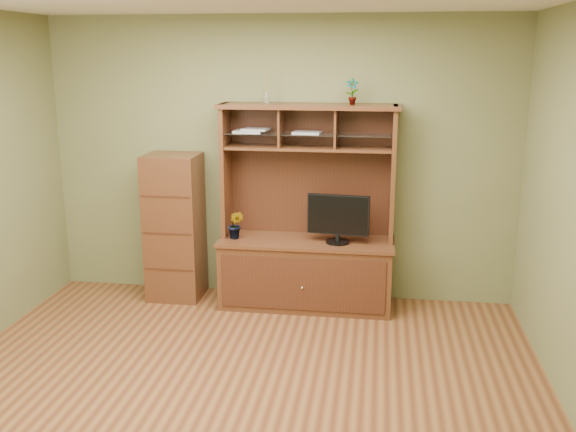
# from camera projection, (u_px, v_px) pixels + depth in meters

# --- Properties ---
(room) EXTENTS (4.54, 4.04, 2.74)m
(room) POSITION_uv_depth(u_px,v_px,m) (233.00, 209.00, 4.24)
(room) COLOR #592F19
(room) RESTS_ON ground
(media_hutch) EXTENTS (1.66, 0.61, 1.90)m
(media_hutch) POSITION_uv_depth(u_px,v_px,m) (306.00, 252.00, 6.06)
(media_hutch) COLOR #402412
(media_hutch) RESTS_ON room
(monitor) EXTENTS (0.57, 0.22, 0.45)m
(monitor) POSITION_uv_depth(u_px,v_px,m) (338.00, 218.00, 5.85)
(monitor) COLOR black
(monitor) RESTS_ON media_hutch
(orchid_plant) EXTENTS (0.16, 0.14, 0.27)m
(orchid_plant) POSITION_uv_depth(u_px,v_px,m) (236.00, 225.00, 6.01)
(orchid_plant) COLOR #2F561D
(orchid_plant) RESTS_ON media_hutch
(top_plant) EXTENTS (0.13, 0.10, 0.23)m
(top_plant) POSITION_uv_depth(u_px,v_px,m) (352.00, 91.00, 5.71)
(top_plant) COLOR #2E6A25
(top_plant) RESTS_ON media_hutch
(reed_diffuser) EXTENTS (0.06, 0.06, 0.29)m
(reed_diffuser) POSITION_uv_depth(u_px,v_px,m) (267.00, 91.00, 5.82)
(reed_diffuser) COLOR silver
(reed_diffuser) RESTS_ON media_hutch
(magazines) EXTENTS (0.82, 0.22, 0.04)m
(magazines) POSITION_uv_depth(u_px,v_px,m) (270.00, 131.00, 5.90)
(magazines) COLOR silver
(magazines) RESTS_ON media_hutch
(side_cabinet) EXTENTS (0.51, 0.46, 1.42)m
(side_cabinet) POSITION_uv_depth(u_px,v_px,m) (175.00, 227.00, 6.22)
(side_cabinet) COLOR #402412
(side_cabinet) RESTS_ON room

